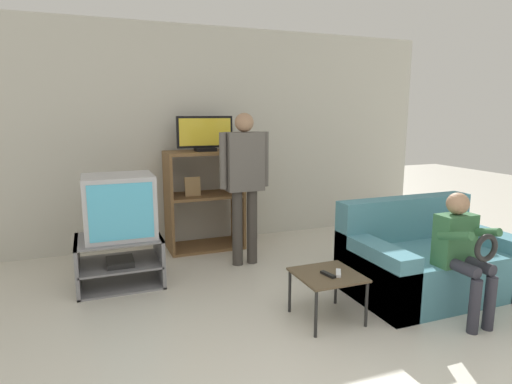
# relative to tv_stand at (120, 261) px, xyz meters

# --- Properties ---
(wall_back) EXTENTS (6.40, 0.06, 2.60)m
(wall_back) POSITION_rel_tv_stand_xyz_m (0.97, 1.11, 1.07)
(wall_back) COLOR beige
(wall_back) RESTS_ON ground_plane
(tv_stand) EXTENTS (0.76, 0.59, 0.46)m
(tv_stand) POSITION_rel_tv_stand_xyz_m (0.00, 0.00, 0.00)
(tv_stand) COLOR slate
(tv_stand) RESTS_ON ground_plane
(television_main) EXTENTS (0.62, 0.53, 0.58)m
(television_main) POSITION_rel_tv_stand_xyz_m (0.03, 0.02, 0.52)
(television_main) COLOR #B2B2B7
(television_main) RESTS_ON tv_stand
(media_shelf) EXTENTS (0.87, 0.50, 1.16)m
(media_shelf) POSITION_rel_tv_stand_xyz_m (1.02, 0.80, 0.36)
(media_shelf) COLOR brown
(media_shelf) RESTS_ON ground_plane
(television_flat) EXTENTS (0.65, 0.20, 0.40)m
(television_flat) POSITION_rel_tv_stand_xyz_m (1.05, 0.79, 1.12)
(television_flat) COLOR black
(television_flat) RESTS_ON media_shelf
(snack_table) EXTENTS (0.48, 0.48, 0.37)m
(snack_table) POSITION_rel_tv_stand_xyz_m (1.45, -1.31, 0.11)
(snack_table) COLOR brown
(snack_table) RESTS_ON ground_plane
(remote_control_black) EXTENTS (0.06, 0.15, 0.02)m
(remote_control_black) POSITION_rel_tv_stand_xyz_m (1.43, -1.35, 0.16)
(remote_control_black) COLOR black
(remote_control_black) RESTS_ON snack_table
(remote_control_white) EXTENTS (0.11, 0.14, 0.02)m
(remote_control_white) POSITION_rel_tv_stand_xyz_m (1.52, -1.35, 0.16)
(remote_control_white) COLOR silver
(remote_control_white) RESTS_ON snack_table
(couch) EXTENTS (1.41, 0.90, 0.81)m
(couch) POSITION_rel_tv_stand_xyz_m (2.56, -1.15, 0.05)
(couch) COLOR teal
(couch) RESTS_ON ground_plane
(person_standing_adult) EXTENTS (0.53, 0.20, 1.59)m
(person_standing_adult) POSITION_rel_tv_stand_xyz_m (1.28, 0.10, 0.74)
(person_standing_adult) COLOR #3D3833
(person_standing_adult) RESTS_ON ground_plane
(person_seated_child) EXTENTS (0.33, 0.43, 0.99)m
(person_seated_child) POSITION_rel_tv_stand_xyz_m (2.41, -1.67, 0.36)
(person_seated_child) COLOR #2D2D38
(person_seated_child) RESTS_ON ground_plane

